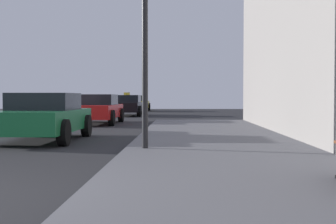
{
  "coord_description": "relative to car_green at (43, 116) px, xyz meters",
  "views": [
    {
      "loc": [
        3.13,
        -4.78,
        1.17
      ],
      "look_at": [
        2.94,
        1.97,
        0.95
      ],
      "focal_mm": 50.25,
      "sensor_mm": 36.0,
      "label": 1
    }
  ],
  "objects": [
    {
      "name": "car_black",
      "position": [
        0.3,
        16.4,
        0.0
      ],
      "size": [
        2.02,
        4.47,
        1.43
      ],
      "rotation": [
        0.0,
        0.0,
        3.14
      ],
      "color": "black",
      "rests_on": "ground_plane"
    },
    {
      "name": "car_green",
      "position": [
        0.0,
        0.0,
        0.0
      ],
      "size": [
        2.02,
        4.14,
        1.27
      ],
      "rotation": [
        0.0,
        0.0,
        3.14
      ],
      "color": "#196638",
      "rests_on": "ground_plane"
    },
    {
      "name": "sidewalk",
      "position": [
        4.56,
        -7.62,
        -0.57
      ],
      "size": [
        4.0,
        32.0,
        0.15
      ],
      "primitive_type": "cube",
      "color": "#5B5B60",
      "rests_on": "ground_plane"
    },
    {
      "name": "car_yellow",
      "position": [
        0.07,
        25.64,
        -0.0
      ],
      "size": [
        1.96,
        4.13,
        1.27
      ],
      "rotation": [
        0.0,
        0.0,
        3.14
      ],
      "color": "yellow",
      "rests_on": "ground_plane"
    },
    {
      "name": "car_red",
      "position": [
        -0.03,
        7.85,
        0.0
      ],
      "size": [
        2.04,
        4.56,
        1.27
      ],
      "rotation": [
        0.0,
        0.0,
        3.14
      ],
      "color": "red",
      "rests_on": "ground_plane"
    }
  ]
}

